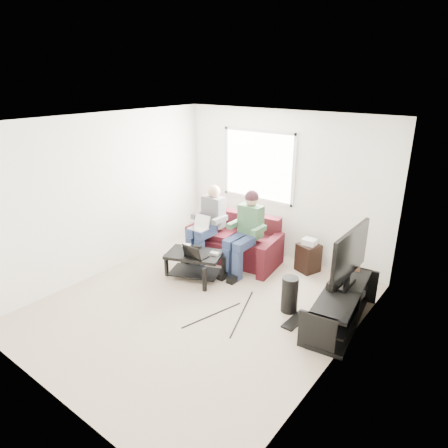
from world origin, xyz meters
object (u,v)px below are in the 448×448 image
at_px(coffee_table, 194,260).
at_px(end_table, 308,257).
at_px(tv, 350,255).
at_px(subwoofer, 290,294).
at_px(tv_stand, 341,308).
at_px(sofa, 235,243).

height_order(coffee_table, end_table, end_table).
bearing_deg(tv, subwoofer, -158.99).
xyz_separation_m(tv_stand, subwoofer, (-0.68, -0.16, 0.03)).
bearing_deg(coffee_table, subwoofer, 2.20).
distance_m(subwoofer, end_table, 1.33).
height_order(tv_stand, end_table, end_table).
bearing_deg(coffee_table, tv, 7.80).
distance_m(tv_stand, end_table, 1.53).
bearing_deg(subwoofer, sofa, 149.74).
height_order(tv_stand, subwoofer, subwoofer).
bearing_deg(sofa, tv_stand, -18.77).
bearing_deg(end_table, subwoofer, -74.75).
bearing_deg(tv_stand, end_table, 132.63).
xyz_separation_m(sofa, tv_stand, (2.30, -0.78, -0.07)).
bearing_deg(sofa, tv, -16.53).
distance_m(sofa, coffee_table, 1.01).
height_order(coffee_table, tv_stand, tv_stand).
height_order(sofa, tv_stand, sofa).
bearing_deg(coffee_table, tv_stand, 5.43).
height_order(sofa, coffee_table, sofa).
relative_size(coffee_table, end_table, 1.75).
relative_size(tv_stand, subwoofer, 3.04).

